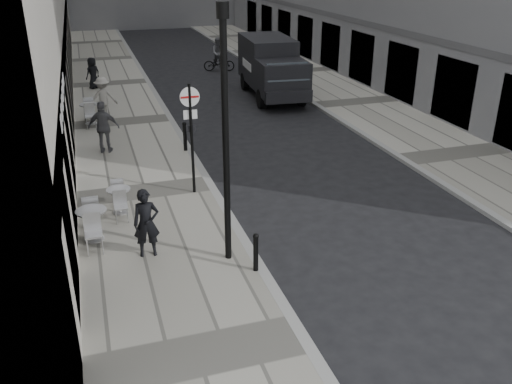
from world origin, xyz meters
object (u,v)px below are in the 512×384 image
Objects in this scene: sign_post at (191,124)px; cyclist at (219,58)px; walking_man at (146,223)px; panel_van at (271,65)px; lamppost at (225,128)px.

sign_post is 1.64× the size of cyclist.
panel_van reaches higher than walking_man.
lamppost is at bearing -18.10° from walking_man.
cyclist is at bearing 76.54° from lamppost.
sign_post is 18.53m from cyclist.
panel_van is 3.06× the size of cyclist.
walking_man is 22.15m from cyclist.
walking_man is at bearing 158.34° from lamppost.
cyclist is (-0.96, 6.91, -0.81)m from panel_van.
panel_van is (6.16, 14.82, -1.74)m from lamppost.
lamppost reaches higher than sign_post.
sign_post is 12.47m from panel_van.
sign_post reaches higher than panel_van.
sign_post is at bearing -91.25° from cyclist.
panel_van is at bearing -66.97° from cyclist.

